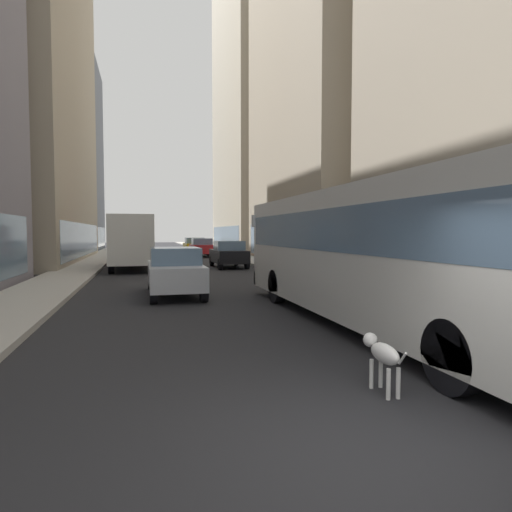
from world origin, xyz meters
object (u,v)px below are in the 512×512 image
car_white_van (135,250)px  pedestrian_with_handbag (445,272)px  transit_bus (371,247)px  car_yellow_taxi (194,246)px  car_red_coupe (202,247)px  car_silver_sedan (175,271)px  car_black_suv (229,254)px  box_truck (132,240)px  dalmatian_dog (382,354)px

car_white_van → pedestrian_with_handbag: size_ratio=2.78×
transit_bus → car_yellow_taxi: 34.81m
car_red_coupe → car_silver_sedan: 23.79m
car_black_suv → car_white_van: size_ratio=0.84×
car_red_coupe → box_truck: (-5.60, -12.22, 0.85)m
transit_bus → car_white_van: (-5.60, 25.12, -0.95)m
dalmatian_dog → transit_bus: bearing=62.7°
transit_bus → car_black_suv: bearing=90.0°
car_silver_sedan → car_yellow_taxi: bearing=82.1°
pedestrian_with_handbag → car_black_suv: bearing=101.3°
car_red_coupe → car_silver_sedan: (-4.00, -23.45, 0.00)m
pedestrian_with_handbag → car_yellow_taxi: bearing=95.3°
car_white_van → pedestrian_with_handbag: bearing=-69.8°
car_red_coupe → dalmatian_dog: car_red_coupe is taller
car_silver_sedan → car_black_suv: bearing=70.1°
car_silver_sedan → box_truck: bearing=98.1°
car_silver_sedan → car_white_van: same height
box_truck → pedestrian_with_handbag: size_ratio=4.44×
car_white_van → transit_bus: bearing=-77.4°
box_truck → dalmatian_dog: box_truck is taller
box_truck → car_silver_sedan: bearing=-81.9°
dalmatian_dog → pedestrian_with_handbag: 7.34m
box_truck → pedestrian_with_handbag: box_truck is taller
car_white_van → pedestrian_with_handbag: pedestrian_with_handbag is taller
car_white_van → dalmatian_dog: size_ratio=4.88×
car_black_suv → car_silver_sedan: (-4.00, -11.03, 0.00)m
transit_bus → car_yellow_taxi: (0.00, 34.80, -0.95)m
box_truck → dalmatian_dog: bearing=-80.2°
pedestrian_with_handbag → box_truck: bearing=119.0°
transit_bus → car_silver_sedan: (-4.00, 5.91, -0.96)m
car_red_coupe → car_white_van: bearing=-142.9°
car_white_van → dalmatian_dog: bearing=-82.9°
car_silver_sedan → box_truck: (-1.60, 11.23, 0.85)m
car_yellow_taxi → box_truck: size_ratio=0.55×
transit_bus → car_red_coupe: (0.00, 29.36, -0.96)m
car_silver_sedan → dalmatian_dog: bearing=-78.3°
car_red_coupe → car_white_van: 7.03m
car_black_suv → car_white_van: 9.91m
box_truck → transit_bus: bearing=-71.9°
transit_bus → dalmatian_dog: bearing=-117.3°
car_black_suv → pedestrian_with_handbag: pedestrian_with_handbag is taller
car_silver_sedan → car_white_van: size_ratio=0.93×
transit_bus → dalmatian_dog: 4.50m
car_white_van → car_yellow_taxi: bearing=60.0°
car_white_van → box_truck: box_truck is taller
car_black_suv → pedestrian_with_handbag: (3.11, -15.51, 0.19)m
car_white_van → dalmatian_dog: (3.61, -28.96, -0.31)m
transit_bus → pedestrian_with_handbag: bearing=24.7°
box_truck → car_yellow_taxi: bearing=72.4°
transit_bus → car_silver_sedan: bearing=124.1°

